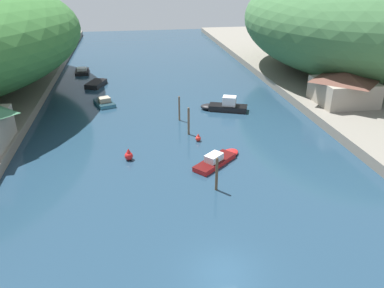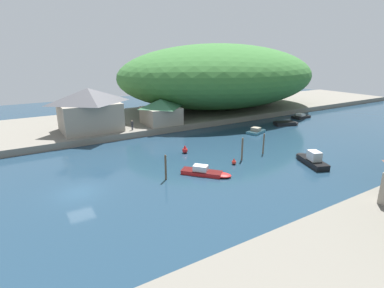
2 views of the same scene
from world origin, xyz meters
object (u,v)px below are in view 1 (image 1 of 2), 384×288
boat_moored_right (103,102)px  channel_buoy_far (129,155)px  boat_mid_channel (98,83)px  channel_buoy_near (198,138)px  boat_navy_launch (82,71)px  boat_small_dinghy (218,159)px  boat_yellow_tender (224,106)px  right_bank_cottage (344,87)px

boat_moored_right → channel_buoy_far: (3.02, -16.53, 0.14)m
boat_mid_channel → channel_buoy_far: (4.25, -25.58, 0.12)m
boat_mid_channel → channel_buoy_near: bearing=-42.7°
boat_mid_channel → boat_navy_launch: bearing=130.9°
boat_navy_launch → channel_buoy_far: bearing=-80.9°
boat_navy_launch → channel_buoy_near: 33.95m
boat_small_dinghy → channel_buoy_far: 8.31m
boat_yellow_tender → boat_moored_right: (-15.00, 5.01, -0.23)m
boat_small_dinghy → channel_buoy_far: bearing=-144.2°
right_bank_cottage → boat_navy_launch: size_ratio=1.41×
channel_buoy_near → channel_buoy_far: 7.74m
channel_buoy_far → boat_yellow_tender: bearing=43.9°
boat_small_dinghy → boat_moored_right: bearing=170.0°
boat_navy_launch → channel_buoy_far: size_ratio=4.27×
boat_navy_launch → boat_mid_channel: 8.70m
boat_yellow_tender → boat_mid_channel: boat_yellow_tender is taller
boat_yellow_tender → boat_small_dinghy: 13.97m
boat_navy_launch → boat_moored_right: bearing=-79.1°
channel_buoy_near → boat_mid_channel: bearing=116.8°
boat_yellow_tender → channel_buoy_far: 16.62m
right_bank_cottage → boat_mid_channel: bearing=151.4°
boat_navy_launch → channel_buoy_near: (14.42, -30.74, 0.02)m
boat_small_dinghy → channel_buoy_near: (-0.96, 4.89, 0.00)m
boat_navy_launch → channel_buoy_far: channel_buoy_far is taller
boat_moored_right → channel_buoy_far: bearing=-98.8°
boat_yellow_tender → channel_buoy_far: boat_yellow_tender is taller
boat_navy_launch → channel_buoy_far: (7.28, -33.74, 0.14)m
boat_navy_launch → boat_yellow_tender: bearing=-52.1°
boat_yellow_tender → channel_buoy_far: bearing=155.5°
right_bank_cottage → boat_navy_launch: 41.92m
channel_buoy_near → boat_small_dinghy: bearing=-79.0°
right_bank_cottage → channel_buoy_near: size_ratio=8.34×
boat_mid_channel → right_bank_cottage: bearing=-8.0°
boat_yellow_tender → boat_small_dinghy: (-3.89, -13.41, -0.22)m
boat_navy_launch → boat_small_dinghy: 38.81m
boat_moored_right → right_bank_cottage: bearing=-33.8°
boat_small_dinghy → channel_buoy_far: size_ratio=4.58×
boat_yellow_tender → channel_buoy_far: (-11.98, -11.52, -0.09)m
boat_small_dinghy → boat_yellow_tender: bearing=122.8°
boat_mid_channel → boat_yellow_tender: bearing=-20.3°
boat_yellow_tender → channel_buoy_near: (-4.84, -8.52, -0.22)m
boat_mid_channel → channel_buoy_far: size_ratio=4.46×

